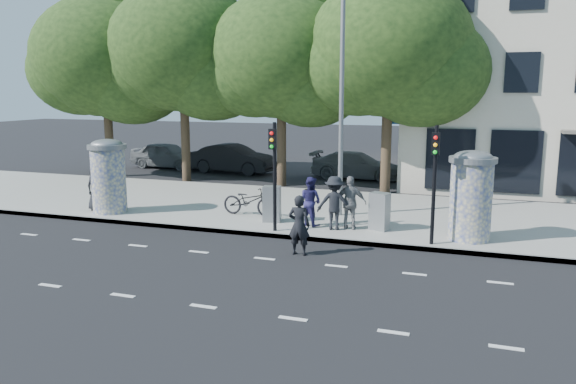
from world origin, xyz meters
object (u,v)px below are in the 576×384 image
(ped_a, at_px, (97,187))
(bicycle, at_px, (249,201))
(street_lamp, at_px, (341,82))
(car_left, at_px, (167,155))
(ped_e, at_px, (350,203))
(cabinet_left, at_px, (272,204))
(cabinet_right, at_px, (380,211))
(man_road, at_px, (299,225))
(ad_column_right, at_px, (471,193))
(car_right, at_px, (357,165))
(ped_c, at_px, (310,201))
(traffic_pole_near, at_px, (274,165))
(ped_d, at_px, (334,203))
(ad_column_left, at_px, (108,174))
(traffic_pole_far, at_px, (435,173))
(car_mid, at_px, (233,159))

(ped_a, bearing_deg, bicycle, -168.75)
(street_lamp, distance_m, car_left, 16.45)
(ped_e, relative_size, cabinet_left, 1.42)
(ped_a, bearing_deg, cabinet_right, -176.88)
(ped_e, bearing_deg, man_road, 64.98)
(ad_column_right, bearing_deg, car_right, 116.95)
(man_road, xyz_separation_m, cabinet_right, (1.73, 2.93, -0.10))
(ped_c, xyz_separation_m, bicycle, (-2.46, 0.71, -0.28))
(traffic_pole_near, relative_size, ped_d, 1.99)
(street_lamp, relative_size, cabinet_left, 6.64)
(ped_a, bearing_deg, traffic_pole_near, 174.47)
(man_road, height_order, car_left, man_road)
(ad_column_left, xyz_separation_m, ped_d, (8.32, 0.12, -0.53))
(ped_d, bearing_deg, cabinet_right, -174.71)
(ped_c, distance_m, man_road, 2.85)
(ped_e, bearing_deg, ad_column_right, 170.68)
(cabinet_right, relative_size, car_left, 0.27)
(traffic_pole_near, xyz_separation_m, street_lamp, (1.40, 2.84, 2.56))
(ped_d, distance_m, car_left, 17.49)
(ped_a, bearing_deg, cabinet_left, -175.79)
(car_right, bearing_deg, bicycle, 171.64)
(ad_column_left, xyz_separation_m, man_road, (7.96, -2.41, -0.69))
(ped_e, xyz_separation_m, car_right, (-2.15, 11.22, -0.32))
(traffic_pole_near, distance_m, traffic_pole_far, 4.80)
(ad_column_right, relative_size, traffic_pole_far, 0.78)
(traffic_pole_near, xyz_separation_m, ped_e, (2.20, 1.00, -1.23))
(man_road, xyz_separation_m, cabinet_left, (-1.88, 2.89, -0.09))
(traffic_pole_near, xyz_separation_m, car_right, (0.05, 12.22, -1.55))
(cabinet_right, bearing_deg, man_road, -102.45)
(ped_e, bearing_deg, car_mid, -58.48)
(traffic_pole_near, xyz_separation_m, cabinet_right, (3.09, 1.23, -1.48))
(cabinet_left, xyz_separation_m, car_left, (-10.74, 11.35, 0.00))
(street_lamp, bearing_deg, car_mid, 131.81)
(ped_e, bearing_deg, cabinet_right, -173.68)
(car_mid, xyz_separation_m, car_right, (6.87, 0.19, -0.10))
(man_road, xyz_separation_m, car_right, (-1.31, 13.92, -0.16))
(cabinet_right, distance_m, car_left, 18.27)
(traffic_pole_near, distance_m, cabinet_right, 3.64)
(ped_c, relative_size, car_right, 0.34)
(ad_column_left, relative_size, traffic_pole_near, 0.78)
(street_lamp, distance_m, ped_d, 4.31)
(ped_d, distance_m, bicycle, 3.49)
(ped_a, xyz_separation_m, ped_c, (8.02, 0.35, -0.08))
(street_lamp, relative_size, ped_a, 4.51)
(ped_c, xyz_separation_m, ped_d, (0.87, -0.28, 0.05))
(ped_c, bearing_deg, street_lamp, -83.21)
(car_left, bearing_deg, ad_column_right, -119.58)
(traffic_pole_near, height_order, ped_d, traffic_pole_near)
(traffic_pole_far, xyz_separation_m, man_road, (-3.44, -1.70, -1.39))
(ad_column_left, relative_size, cabinet_left, 2.20)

